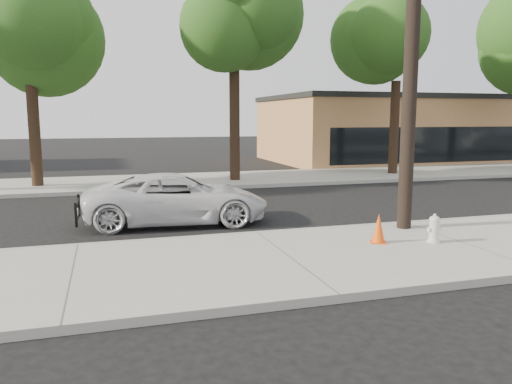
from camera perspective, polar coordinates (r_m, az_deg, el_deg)
ground at (r=13.85m, az=-2.45°, el=-3.29°), size 120.00×120.00×0.00m
near_sidewalk at (r=9.84m, az=3.81°, el=-7.78°), size 90.00×4.40×0.15m
far_sidewalk at (r=22.06m, az=-7.91°, el=1.26°), size 90.00×5.00×0.15m
curb_near at (r=11.85m, az=0.07°, el=-4.93°), size 90.00×0.12×0.16m
building_main at (r=34.98m, az=16.96°, el=6.79°), size 18.00×10.00×4.00m
utility_pole at (r=12.67m, az=17.43°, el=16.61°), size 1.40×0.34×9.00m
tree_b at (r=21.60m, az=-24.18°, el=16.64°), size 4.34×4.20×8.45m
tree_c at (r=21.89m, az=-1.85°, el=19.25°), size 4.96×4.80×9.55m
tree_d at (r=25.30m, az=16.46°, el=16.21°), size 4.50×4.35×8.75m
police_cruiser at (r=13.56m, az=-8.97°, el=-0.74°), size 5.03×2.65×1.35m
fire_hydrant at (r=11.48m, az=19.69°, el=-4.05°), size 0.30×0.28×0.59m
traffic_cone at (r=11.10m, az=13.83°, el=-4.09°), size 0.43×0.43×0.63m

